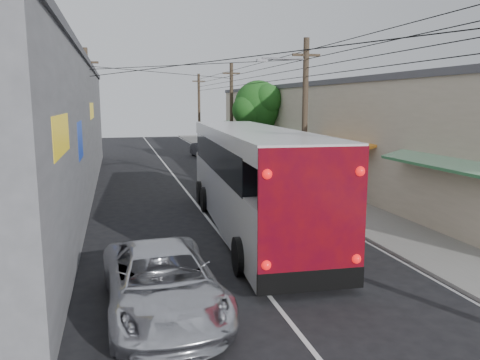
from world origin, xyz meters
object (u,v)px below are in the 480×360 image
at_px(parked_suv, 292,188).
at_px(pedestrian_near, 349,184).
at_px(coach_bus, 251,178).
at_px(pedestrian_far, 311,185).
at_px(jeepney, 162,282).
at_px(parked_car_mid, 239,164).
at_px(parked_car_far, 202,150).

relative_size(parked_suv, pedestrian_near, 3.39).
distance_m(coach_bus, pedestrian_far, 5.34).
bearing_deg(jeepney, pedestrian_far, 48.37).
bearing_deg(parked_car_mid, jeepney, -107.35).
bearing_deg(pedestrian_far, parked_car_mid, -80.62).
distance_m(parked_car_far, pedestrian_near, 21.30).
relative_size(parked_suv, parked_car_far, 1.37).
bearing_deg(parked_car_far, parked_suv, -93.23).
bearing_deg(parked_car_far, jeepney, -107.27).
distance_m(coach_bus, parked_suv, 5.22).
distance_m(parked_suv, parked_car_far, 20.76).
height_order(coach_bus, parked_car_mid, coach_bus).
xyz_separation_m(pedestrian_near, pedestrian_far, (-2.20, -0.33, 0.12)).
distance_m(parked_car_far, pedestrian_far, 21.35).
bearing_deg(pedestrian_near, parked_car_far, -72.51).
height_order(parked_suv, parked_car_mid, parked_suv).
height_order(parked_car_mid, parked_car_far, parked_car_mid).
height_order(jeepney, parked_car_mid, jeepney).
height_order(coach_bus, parked_suv, coach_bus).
relative_size(jeepney, parked_car_far, 1.45).
bearing_deg(parked_suv, jeepney, -117.65).
height_order(coach_bus, parked_car_far, coach_bus).
xyz_separation_m(jeepney, parked_car_far, (6.58, 31.39, -0.14)).
bearing_deg(coach_bus, parked_car_far, 87.75).
bearing_deg(parked_car_far, pedestrian_far, -91.14).
xyz_separation_m(coach_bus, parked_car_mid, (3.23, 14.21, -1.41)).
height_order(parked_car_mid, pedestrian_near, pedestrian_near).
distance_m(parked_car_mid, pedestrian_far, 10.89).
xyz_separation_m(coach_bus, parked_car_far, (2.43, 24.63, -1.42)).
xyz_separation_m(parked_car_far, pedestrian_far, (1.60, -21.28, 0.39)).
relative_size(coach_bus, pedestrian_near, 8.94).
bearing_deg(jeepney, parked_car_far, 75.51).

